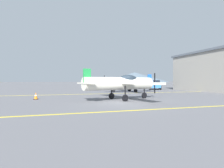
# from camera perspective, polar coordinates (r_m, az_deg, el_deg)

# --- Properties ---
(ground_plane) EXTENTS (400.00, 400.00, 0.00)m
(ground_plane) POSITION_cam_1_polar(r_m,az_deg,el_deg) (13.60, 4.52, -5.55)
(ground_plane) COLOR slate
(apron_line_near) EXTENTS (80.00, 0.16, 0.01)m
(apron_line_near) POSITION_cam_1_polar(r_m,az_deg,el_deg) (10.26, 12.20, -7.74)
(apron_line_near) COLOR yellow
(apron_line_near) RESTS_ON ground_plane
(apron_line_far) EXTENTS (80.00, 0.16, 0.01)m
(apron_line_far) POSITION_cam_1_polar(r_m,az_deg,el_deg) (21.65, -3.67, -3.05)
(apron_line_far) COLOR yellow
(apron_line_far) RESTS_ON ground_plane
(airplane_near) EXTENTS (7.11, 8.08, 2.43)m
(airplane_near) POSITION_cam_1_polar(r_m,az_deg,el_deg) (14.90, 3.33, 0.31)
(airplane_near) COLOR silver
(airplane_near) RESTS_ON ground_plane
(airplane_mid) EXTENTS (7.02, 8.10, 2.43)m
(airplane_mid) POSITION_cam_1_polar(r_m,az_deg,el_deg) (25.04, 5.40, 0.63)
(airplane_mid) COLOR #33478C
(airplane_mid) RESTS_ON ground_plane
(car_sedan) EXTENTS (3.53, 4.65, 1.62)m
(car_sedan) POSITION_cam_1_polar(r_m,az_deg,el_deg) (33.24, 13.12, -0.18)
(car_sedan) COLOR #3372BF
(car_sedan) RESTS_ON ground_plane
(traffic_cone_front) EXTENTS (0.36, 0.36, 0.59)m
(traffic_cone_front) POSITION_cam_1_polar(r_m,az_deg,el_deg) (16.50, -22.60, -3.46)
(traffic_cone_front) COLOR black
(traffic_cone_front) RESTS_ON ground_plane
(hill_centerleft) EXTENTS (64.36, 64.36, 9.34)m
(hill_centerleft) POSITION_cam_1_polar(r_m,az_deg,el_deg) (177.57, 7.09, 2.11)
(hill_centerleft) COLOR slate
(hill_centerleft) RESTS_ON ground_plane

